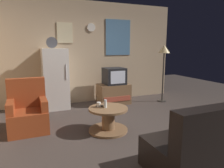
# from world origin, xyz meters

# --- Properties ---
(ground_plane) EXTENTS (12.00, 12.00, 0.00)m
(ground_plane) POSITION_xyz_m (0.00, 0.00, 0.00)
(ground_plane) COLOR #3D332D
(wall_with_art) EXTENTS (5.20, 0.12, 2.75)m
(wall_with_art) POSITION_xyz_m (0.01, 2.45, 1.38)
(wall_with_art) COLOR tan
(wall_with_art) RESTS_ON ground_plane
(fridge) EXTENTS (0.60, 0.62, 1.77)m
(fridge) POSITION_xyz_m (-0.95, 2.10, 0.75)
(fridge) COLOR silver
(fridge) RESTS_ON ground_plane
(tv_stand) EXTENTS (0.84, 0.53, 0.54)m
(tv_stand) POSITION_xyz_m (0.55, 1.90, 0.27)
(tv_stand) COLOR brown
(tv_stand) RESTS_ON ground_plane
(crt_tv) EXTENTS (0.54, 0.51, 0.44)m
(crt_tv) POSITION_xyz_m (0.57, 1.90, 0.76)
(crt_tv) COLOR black
(crt_tv) RESTS_ON tv_stand
(standing_lamp) EXTENTS (0.32, 0.32, 1.59)m
(standing_lamp) POSITION_xyz_m (1.93, 1.59, 1.36)
(standing_lamp) COLOR #332D28
(standing_lamp) RESTS_ON ground_plane
(coffee_table) EXTENTS (0.72, 0.72, 0.45)m
(coffee_table) POSITION_xyz_m (-0.27, 0.24, 0.22)
(coffee_table) COLOR brown
(coffee_table) RESTS_ON ground_plane
(wine_glass) EXTENTS (0.05, 0.05, 0.15)m
(wine_glass) POSITION_xyz_m (-0.32, 0.25, 0.52)
(wine_glass) COLOR silver
(wine_glass) RESTS_ON coffee_table
(mug_ceramic_white) EXTENTS (0.08, 0.08, 0.09)m
(mug_ceramic_white) POSITION_xyz_m (-0.41, 0.35, 0.49)
(mug_ceramic_white) COLOR silver
(mug_ceramic_white) RESTS_ON coffee_table
(mug_ceramic_tan) EXTENTS (0.08, 0.08, 0.09)m
(mug_ceramic_tan) POSITION_xyz_m (-0.31, 0.29, 0.49)
(mug_ceramic_tan) COLOR tan
(mug_ceramic_tan) RESTS_ON coffee_table
(remote_control) EXTENTS (0.16, 0.09, 0.02)m
(remote_control) POSITION_xyz_m (-0.38, 0.36, 0.46)
(remote_control) COLOR black
(remote_control) RESTS_ON coffee_table
(armchair) EXTENTS (0.68, 0.68, 0.96)m
(armchair) POSITION_xyz_m (-1.63, 0.86, 0.34)
(armchair) COLOR maroon
(armchair) RESTS_ON ground_plane
(couch) EXTENTS (1.70, 0.80, 0.92)m
(couch) POSITION_xyz_m (0.55, -1.39, 0.31)
(couch) COLOR black
(couch) RESTS_ON ground_plane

